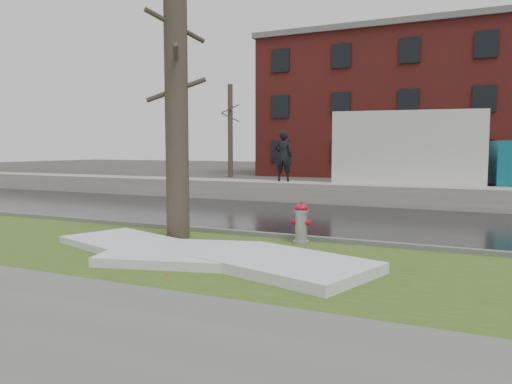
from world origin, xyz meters
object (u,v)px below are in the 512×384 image
at_px(box_truck, 437,155).
at_px(worker, 283,156).
at_px(tree, 176,93).
at_px(fire_hydrant, 301,221).

distance_m(box_truck, worker, 5.74).
bearing_deg(tree, fire_hydrant, 12.17).
distance_m(tree, box_truck, 11.38).
relative_size(fire_hydrant, tree, 0.14).
bearing_deg(fire_hydrant, tree, -168.90).
distance_m(fire_hydrant, tree, 3.89).
bearing_deg(fire_hydrant, worker, 113.44).
relative_size(tree, worker, 3.22).
bearing_deg(worker, tree, 81.28).
height_order(fire_hydrant, tree, tree).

